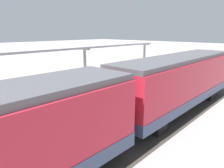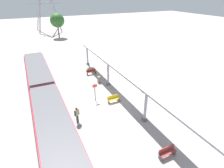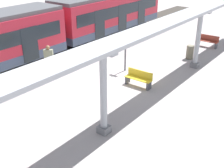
# 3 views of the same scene
# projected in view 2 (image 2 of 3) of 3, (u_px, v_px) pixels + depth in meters

# --- Properties ---
(ground_plane) EXTENTS (176.00, 176.00, 0.00)m
(ground_plane) POSITION_uv_depth(u_px,v_px,m) (99.00, 107.00, 20.92)
(ground_plane) COLOR #A49A99
(tactile_edge_strip) EXTENTS (0.35, 34.15, 0.01)m
(tactile_edge_strip) POSITION_uv_depth(u_px,v_px,m) (67.00, 115.00, 19.55)
(tactile_edge_strip) COLOR yellow
(tactile_edge_strip) RESTS_ON ground
(trackbed) EXTENTS (3.20, 46.15, 0.01)m
(trackbed) POSITION_uv_depth(u_px,v_px,m) (50.00, 120.00, 18.87)
(trackbed) COLOR #38332D
(trackbed) RESTS_ON ground
(train_near_carriage) EXTENTS (2.65, 11.34, 3.48)m
(train_near_carriage) POSITION_uv_depth(u_px,v_px,m) (56.00, 135.00, 14.21)
(train_near_carriage) COLOR #BC2234
(train_near_carriage) RESTS_ON ground
(train_far_carriage) EXTENTS (2.65, 11.34, 3.48)m
(train_far_carriage) POSITION_uv_depth(u_px,v_px,m) (39.00, 77.00, 23.84)
(train_far_carriage) COLOR #BC2234
(train_far_carriage) RESTS_ON ground
(canopy_pillar_second) EXTENTS (1.10, 0.44, 3.50)m
(canopy_pillar_second) POSITION_uv_depth(u_px,v_px,m) (146.00, 106.00, 17.98)
(canopy_pillar_second) COLOR slate
(canopy_pillar_second) RESTS_ON ground
(canopy_pillar_third) EXTENTS (1.10, 0.44, 3.50)m
(canopy_pillar_third) POSITION_uv_depth(u_px,v_px,m) (108.00, 73.00, 25.17)
(canopy_pillar_third) COLOR slate
(canopy_pillar_third) RESTS_ON ground
(canopy_pillar_fourth) EXTENTS (1.10, 0.44, 3.50)m
(canopy_pillar_fourth) POSITION_uv_depth(u_px,v_px,m) (87.00, 55.00, 32.35)
(canopy_pillar_fourth) COLOR slate
(canopy_pillar_fourth) RESTS_ON ground
(canopy_beam) EXTENTS (1.20, 27.79, 0.16)m
(canopy_beam) POSITION_uv_depth(u_px,v_px,m) (125.00, 73.00, 20.62)
(canopy_beam) COLOR #A8AAB2
(canopy_beam) RESTS_ON canopy_pillar_nearest
(bench_near_end) EXTENTS (1.51, 0.46, 0.86)m
(bench_near_end) POSITION_uv_depth(u_px,v_px,m) (91.00, 72.00, 29.06)
(bench_near_end) COLOR brown
(bench_near_end) RESTS_ON ground
(bench_mid_platform) EXTENTS (1.51, 0.47, 0.86)m
(bench_mid_platform) POSITION_uv_depth(u_px,v_px,m) (114.00, 99.00, 21.74)
(bench_mid_platform) COLOR gold
(bench_mid_platform) RESTS_ON ground
(bench_far_end) EXTENTS (1.51, 0.46, 0.86)m
(bench_far_end) POSITION_uv_depth(u_px,v_px,m) (167.00, 152.00, 14.53)
(bench_far_end) COLOR maroon
(bench_far_end) RESTS_ON ground
(trash_bin) EXTENTS (0.48, 0.48, 0.91)m
(trash_bin) POSITION_uv_depth(u_px,v_px,m) (99.00, 80.00, 26.41)
(trash_bin) COLOR #766F5A
(trash_bin) RESTS_ON ground
(platform_info_sign) EXTENTS (0.56, 0.10, 2.20)m
(platform_info_sign) POSITION_uv_depth(u_px,v_px,m) (95.00, 91.00, 21.68)
(platform_info_sign) COLOR #4C4C51
(platform_info_sign) RESTS_ON ground
(passenger_waiting_near_edge) EXTENTS (0.55, 0.49, 1.79)m
(passenger_waiting_near_edge) POSITION_uv_depth(u_px,v_px,m) (77.00, 113.00, 18.00)
(passenger_waiting_near_edge) COLOR #202A30
(passenger_waiting_near_edge) RESTS_ON ground
(electricity_pylon) EXTENTS (10.10, 7.11, 18.62)m
(electricity_pylon) POSITION_uv_depth(u_px,v_px,m) (45.00, 0.00, 56.80)
(electricity_pylon) COLOR #93969B
(electricity_pylon) RESTS_ON ground
(tree_left_background) EXTENTS (3.84, 3.84, 6.56)m
(tree_left_background) POSITION_uv_depth(u_px,v_px,m) (57.00, 20.00, 50.59)
(tree_left_background) COLOR brown
(tree_left_background) RESTS_ON ground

